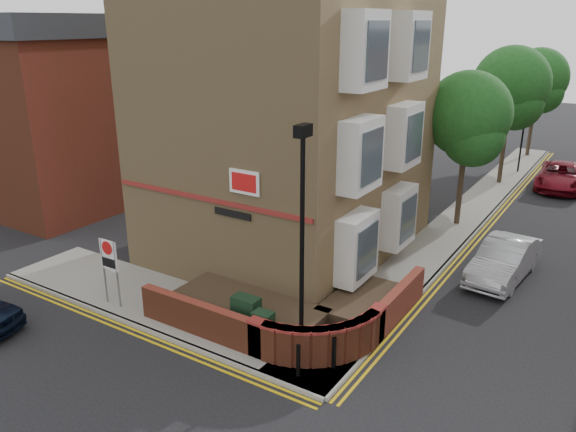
% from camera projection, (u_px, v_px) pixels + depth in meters
% --- Properties ---
extents(ground, '(120.00, 120.00, 0.00)m').
position_uv_depth(ground, '(227.00, 363.00, 15.10)').
color(ground, black).
rests_on(ground, ground).
extents(pavement_corner, '(13.00, 3.00, 0.12)m').
position_uv_depth(pavement_corner, '(171.00, 305.00, 18.05)').
color(pavement_corner, gray).
rests_on(pavement_corner, ground).
extents(pavement_main, '(2.00, 32.00, 0.12)m').
position_uv_depth(pavement_main, '(469.00, 212.00, 26.80)').
color(pavement_main, gray).
rests_on(pavement_main, ground).
extents(kerb_side, '(13.00, 0.15, 0.12)m').
position_uv_depth(kerb_side, '(135.00, 325.00, 16.86)').
color(kerb_side, gray).
rests_on(kerb_side, ground).
extents(kerb_main_near, '(0.15, 32.00, 0.12)m').
position_uv_depth(kerb_main_near, '(490.00, 216.00, 26.29)').
color(kerb_main_near, gray).
rests_on(kerb_main_near, ground).
extents(yellow_lines_side, '(13.00, 0.28, 0.01)m').
position_uv_depth(yellow_lines_side, '(129.00, 330.00, 16.68)').
color(yellow_lines_side, gold).
rests_on(yellow_lines_side, ground).
extents(yellow_lines_main, '(0.28, 32.00, 0.01)m').
position_uv_depth(yellow_lines_main, '(496.00, 218.00, 26.18)').
color(yellow_lines_main, gold).
rests_on(yellow_lines_main, ground).
extents(corner_building, '(8.95, 10.40, 13.60)m').
position_uv_depth(corner_building, '(295.00, 91.00, 20.86)').
color(corner_building, '#9E8254').
rests_on(corner_building, ground).
extents(garden_wall, '(6.80, 6.00, 1.20)m').
position_uv_depth(garden_wall, '(278.00, 323.00, 17.09)').
color(garden_wall, brown).
rests_on(garden_wall, ground).
extents(lamppost, '(0.25, 0.50, 6.30)m').
position_uv_depth(lamppost, '(302.00, 246.00, 14.14)').
color(lamppost, black).
rests_on(lamppost, pavement_corner).
extents(utility_cabinet_large, '(0.80, 0.45, 1.20)m').
position_uv_depth(utility_cabinet_large, '(246.00, 316.00, 16.05)').
color(utility_cabinet_large, black).
rests_on(utility_cabinet_large, pavement_corner).
extents(utility_cabinet_small, '(0.55, 0.40, 1.10)m').
position_uv_depth(utility_cabinet_small, '(263.00, 330.00, 15.42)').
color(utility_cabinet_small, black).
rests_on(utility_cabinet_small, pavement_corner).
extents(bollard_near, '(0.11, 0.11, 0.90)m').
position_uv_depth(bollard_near, '(298.00, 360.00, 14.21)').
color(bollard_near, black).
rests_on(bollard_near, pavement_corner).
extents(bollard_far, '(0.11, 0.11, 0.90)m').
position_uv_depth(bollard_far, '(334.00, 353.00, 14.55)').
color(bollard_far, black).
rests_on(bollard_far, pavement_corner).
extents(zone_sign, '(0.72, 0.07, 2.20)m').
position_uv_depth(zone_sign, '(109.00, 260.00, 17.49)').
color(zone_sign, slate).
rests_on(zone_sign, pavement_corner).
extents(side_building, '(6.40, 10.40, 9.00)m').
position_uv_depth(side_building, '(85.00, 110.00, 27.58)').
color(side_building, brown).
rests_on(side_building, ground).
extents(tree_near, '(3.64, 3.65, 6.70)m').
position_uv_depth(tree_near, '(467.00, 121.00, 23.71)').
color(tree_near, '#382B1E').
rests_on(tree_near, pavement_main).
extents(tree_mid, '(4.03, 4.03, 7.42)m').
position_uv_depth(tree_mid, '(511.00, 90.00, 29.91)').
color(tree_mid, '#382B1E').
rests_on(tree_mid, pavement_main).
extents(tree_far, '(3.81, 3.81, 7.00)m').
position_uv_depth(tree_far, '(538.00, 82.00, 36.37)').
color(tree_far, '#382B1E').
rests_on(tree_far, pavement_main).
extents(traffic_light_assembly, '(0.20, 0.16, 4.20)m').
position_uv_depth(traffic_light_assembly, '(524.00, 127.00, 32.86)').
color(traffic_light_assembly, black).
rests_on(traffic_light_assembly, pavement_main).
extents(silver_car_near, '(1.86, 4.39, 1.41)m').
position_uv_depth(silver_car_near, '(504.00, 260.00, 19.84)').
color(silver_car_near, '#A6A8AD').
rests_on(silver_car_near, ground).
extents(red_car_main, '(2.53, 5.11, 1.39)m').
position_uv_depth(red_car_main, '(561.00, 176.00, 30.58)').
color(red_car_main, maroon).
rests_on(red_car_main, ground).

